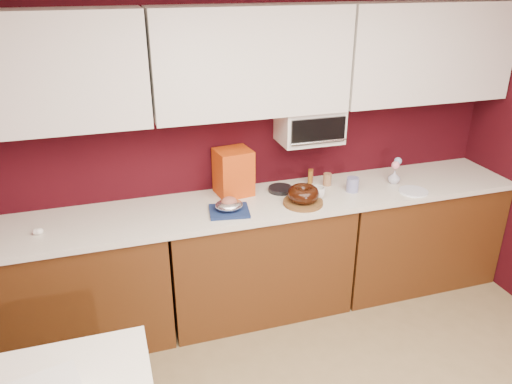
{
  "coord_description": "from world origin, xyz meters",
  "views": [
    {
      "loc": [
        -0.97,
        -1.11,
        2.4
      ],
      "look_at": [
        -0.04,
        1.84,
        1.02
      ],
      "focal_mm": 35.0,
      "sensor_mm": 36.0,
      "label": 1
    }
  ],
  "objects": [
    {
      "name": "cake_base",
      "position": [
        0.29,
        1.8,
        0.91
      ],
      "size": [
        0.3,
        0.3,
        0.03
      ],
      "primitive_type": "cylinder",
      "rotation": [
        0.0,
        0.0,
        0.09
      ],
      "color": "brown",
      "rests_on": "countertop"
    },
    {
      "name": "foil_ham_nest",
      "position": [
        -0.23,
        1.83,
        0.96
      ],
      "size": [
        0.21,
        0.18,
        0.07
      ],
      "primitive_type": "ellipsoid",
      "rotation": [
        0.0,
        0.0,
        0.11
      ],
      "color": "white",
      "rests_on": "navy_towel"
    },
    {
      "name": "base_cabinet_right",
      "position": [
        1.33,
        1.94,
        0.43
      ],
      "size": [
        1.31,
        0.58,
        0.86
      ],
      "primitive_type": "cube",
      "color": "#4E290F",
      "rests_on": "floor"
    },
    {
      "name": "flower_blue",
      "position": [
        1.13,
        1.96,
        1.07
      ],
      "size": [
        0.06,
        0.06,
        0.06
      ],
      "primitive_type": "sphere",
      "color": "#80A4CE",
      "rests_on": "flower_vase"
    },
    {
      "name": "upper_cabinet_center",
      "position": [
        0.0,
        2.08,
        1.85
      ],
      "size": [
        1.31,
        0.33,
        0.7
      ],
      "primitive_type": "cube",
      "color": "white",
      "rests_on": "wall_back"
    },
    {
      "name": "roasted_ham",
      "position": [
        -0.23,
        1.83,
        0.98
      ],
      "size": [
        0.11,
        0.09,
        0.07
      ],
      "primitive_type": "ellipsoid",
      "rotation": [
        0.0,
        0.0,
        0.02
      ],
      "color": "#A25A4A",
      "rests_on": "foil_ham_nest"
    },
    {
      "name": "toaster_oven_door",
      "position": [
        0.45,
        1.94,
        1.38
      ],
      "size": [
        0.4,
        0.02,
        0.18
      ],
      "primitive_type": "cube",
      "color": "black",
      "rests_on": "toaster_oven"
    },
    {
      "name": "wall_back",
      "position": [
        0.0,
        2.25,
        1.25
      ],
      "size": [
        4.0,
        0.02,
        2.5
      ],
      "primitive_type": "cube",
      "color": "#34070D",
      "rests_on": "floor"
    },
    {
      "name": "bundt_cake",
      "position": [
        0.29,
        1.8,
        0.98
      ],
      "size": [
        0.28,
        0.28,
        0.09
      ],
      "primitive_type": "torus",
      "rotation": [
        0.0,
        0.0,
        -0.36
      ],
      "color": "black",
      "rests_on": "cake_base"
    },
    {
      "name": "egg_left",
      "position": [
        -1.45,
        1.89,
        0.92
      ],
      "size": [
        0.06,
        0.05,
        0.04
      ],
      "primitive_type": "ellipsoid",
      "rotation": [
        0.0,
        0.0,
        0.1
      ],
      "color": "white",
      "rests_on": "countertop"
    },
    {
      "name": "china_plate",
      "position": [
        1.15,
        1.75,
        0.91
      ],
      "size": [
        0.22,
        0.22,
        0.01
      ],
      "primitive_type": "cylinder",
      "rotation": [
        0.0,
        0.0,
        0.06
      ],
      "color": "white",
      "rests_on": "countertop"
    },
    {
      "name": "coffee_mug",
      "position": [
        0.43,
        1.86,
        0.95
      ],
      "size": [
        0.13,
        0.13,
        0.1
      ],
      "primitive_type": "imported",
      "rotation": [
        0.0,
        0.0,
        0.76
      ],
      "color": "silver",
      "rests_on": "countertop"
    },
    {
      "name": "paper_cup",
      "position": [
        0.6,
        2.06,
        0.95
      ],
      "size": [
        0.06,
        0.06,
        0.09
      ],
      "primitive_type": "cylinder",
      "rotation": [
        0.0,
        0.0,
        -0.01
      ],
      "color": "#895E3E",
      "rests_on": "countertop"
    },
    {
      "name": "dark_pan",
      "position": [
        0.22,
        2.06,
        0.92
      ],
      "size": [
        0.23,
        0.23,
        0.03
      ],
      "primitive_type": "cylinder",
      "rotation": [
        0.0,
        0.0,
        -0.38
      ],
      "color": "black",
      "rests_on": "countertop"
    },
    {
      "name": "amber_bottle",
      "position": [
        0.5,
        2.14,
        0.95
      ],
      "size": [
        0.05,
        0.05,
        0.11
      ],
      "primitive_type": "cylinder",
      "rotation": [
        0.0,
        0.0,
        -0.29
      ],
      "color": "brown",
      "rests_on": "countertop"
    },
    {
      "name": "upper_cabinet_left",
      "position": [
        -1.33,
        2.08,
        1.85
      ],
      "size": [
        1.31,
        0.33,
        0.7
      ],
      "primitive_type": "cube",
      "color": "white",
      "rests_on": "wall_back"
    },
    {
      "name": "amber_bottle_tall",
      "position": [
        0.48,
        2.11,
        0.95
      ],
      "size": [
        0.04,
        0.04,
        0.11
      ],
      "primitive_type": "cylinder",
      "rotation": [
        0.0,
        0.0,
        0.26
      ],
      "color": "brown",
      "rests_on": "countertop"
    },
    {
      "name": "blue_jar",
      "position": [
        0.73,
        1.9,
        0.95
      ],
      "size": [
        0.11,
        0.11,
        0.11
      ],
      "primitive_type": "cylinder",
      "rotation": [
        0.0,
        0.0,
        0.31
      ],
      "color": "navy",
      "rests_on": "countertop"
    },
    {
      "name": "egg_right",
      "position": [
        -1.43,
        1.88,
        0.92
      ],
      "size": [
        0.06,
        0.05,
        0.04
      ],
      "primitive_type": "ellipsoid",
      "rotation": [
        0.0,
        0.0,
        0.17
      ],
      "color": "white",
      "rests_on": "countertop"
    },
    {
      "name": "pandoro_box",
      "position": [
        -0.12,
        2.12,
        1.07
      ],
      "size": [
        0.27,
        0.25,
        0.34
      ],
      "primitive_type": "cube",
      "rotation": [
        0.0,
        0.0,
        0.13
      ],
      "color": "#A9210B",
      "rests_on": "countertop"
    },
    {
      "name": "flower_vase",
      "position": [
        1.1,
        1.94,
        0.96
      ],
      "size": [
        0.08,
        0.08,
        0.11
      ],
      "primitive_type": "imported",
      "rotation": [
        0.0,
        0.0,
        0.07
      ],
      "color": "#A9ACC0",
      "rests_on": "countertop"
    },
    {
      "name": "base_cabinet_center",
      "position": [
        0.0,
        1.94,
        0.43
      ],
      "size": [
        1.31,
        0.58,
        0.86
      ],
      "primitive_type": "cube",
      "color": "#4E290F",
      "rests_on": "floor"
    },
    {
      "name": "toaster_oven_handle",
      "position": [
        0.45,
        1.93,
        1.3
      ],
      "size": [
        0.42,
        0.02,
        0.02
      ],
      "primitive_type": "cylinder",
      "rotation": [
        0.0,
        1.57,
        0.0
      ],
      "color": "silver",
      "rests_on": "toaster_oven"
    },
    {
      "name": "countertop",
      "position": [
        0.0,
        1.94,
        0.88
      ],
      "size": [
        4.0,
        0.62,
        0.04
      ],
      "primitive_type": "cube",
      "color": "silver",
      "rests_on": "base_cabinet_center"
    },
    {
      "name": "base_cabinet_left",
      "position": [
        -1.33,
        1.94,
        0.43
      ],
      "size": [
        1.31,
        0.58,
        0.86
      ],
      "primitive_type": "cube",
      "color": "#4E290F",
      "rests_on": "floor"
    },
    {
      "name": "flower_pink",
      "position": [
        1.1,
        1.94,
        1.05
      ],
      "size": [
        0.06,
        0.06,
        0.06
      ],
      "primitive_type": "sphere",
      "color": "pink",
      "rests_on": "flower_vase"
    },
    {
      "name": "navy_towel",
      "position": [
        -0.23,
        1.83,
        0.91
      ],
      "size": [
        0.3,
        0.26,
        0.02
      ],
      "primitive_type": "cube",
      "rotation": [
        0.0,
        0.0,
        -0.16
      ],
      "color": "navy",
      "rests_on": "countertop"
    },
    {
      "name": "upper_cabinet_right",
      "position": [
        1.33,
        2.08,
        1.85
      ],
      "size": [
        1.31,
        0.33,
        0.7
      ],
      "primitive_type": "cube",
      "color": "white",
      "rests_on": "wall_back"
    },
    {
      "name": "toaster_oven",
      "position": [
        0.45,
        2.1,
        1.38
      ],
      "size": [
        0.45,
        0.3,
        0.25
      ],
      "primitive_type": "cube",
      "color": "white",
      "rests_on": "upper_cabinet_center"
    }
  ]
}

